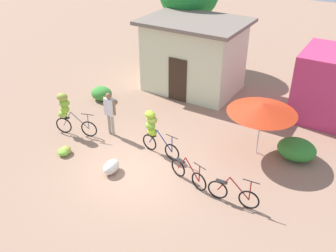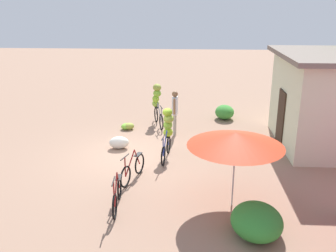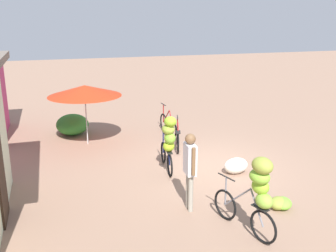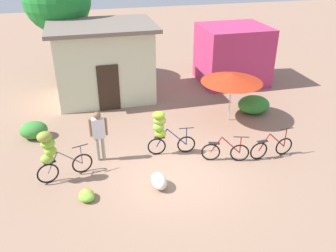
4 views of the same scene
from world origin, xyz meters
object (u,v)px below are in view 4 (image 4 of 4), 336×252
shop_pink (232,55)px  person_vendor (99,131)px  building_low (104,61)px  market_umbrella (232,78)px  produce_sack (159,181)px  bicycle_leftmost (52,152)px  bicycle_by_shop (272,148)px  bicycle_near_pile (162,129)px  banana_pile_on_ground (87,195)px  bicycle_center_loaded (225,152)px

shop_pink → person_vendor: bearing=-140.8°
building_low → market_umbrella: 5.87m
market_umbrella → produce_sack: bearing=-136.0°
bicycle_leftmost → bicycle_by_shop: bicycle_leftmost is taller
bicycle_leftmost → shop_pink: bearing=37.8°
bicycle_near_pile → produce_sack: 2.00m
banana_pile_on_ground → produce_sack: size_ratio=1.00×
market_umbrella → bicycle_near_pile: 3.80m
building_low → bicycle_near_pile: bearing=-76.4°
bicycle_leftmost → bicycle_center_loaded: size_ratio=1.12×
bicycle_leftmost → bicycle_center_loaded: bearing=-2.7°
market_umbrella → bicycle_near_pile: size_ratio=1.46×
bicycle_near_pile → market_umbrella: bearing=30.0°
shop_pink → market_umbrella: size_ratio=1.34×
bicycle_near_pile → banana_pile_on_ground: bearing=-145.8°
bicycle_leftmost → bicycle_by_shop: size_ratio=1.06×
shop_pink → bicycle_by_shop: (-1.54, -7.05, -1.06)m
bicycle_leftmost → bicycle_by_shop: (7.02, -0.42, -0.67)m
building_low → banana_pile_on_ground: (-1.30, -7.35, -1.56)m
produce_sack → person_vendor: size_ratio=0.39×
building_low → produce_sack: 7.51m
building_low → produce_sack: building_low is taller
bicycle_near_pile → person_vendor: (-2.07, 0.16, 0.11)m
produce_sack → person_vendor: bearing=128.4°
shop_pink → produce_sack: (-5.59, -7.74, -1.19)m
bicycle_center_loaded → produce_sack: bicycle_center_loaded is taller
bicycle_by_shop → person_vendor: person_vendor is taller
bicycle_leftmost → bicycle_near_pile: size_ratio=1.04×
bicycle_center_loaded → person_vendor: person_vendor is taller
shop_pink → bicycle_center_loaded: shop_pink is taller
bicycle_near_pile → person_vendor: size_ratio=0.93×
bicycle_center_loaded → banana_pile_on_ground: size_ratio=2.19×
building_low → produce_sack: (0.81, -7.32, -1.47)m
market_umbrella → bicycle_by_shop: 3.29m
building_low → market_umbrella: (4.56, -3.69, 0.13)m
bicycle_center_loaded → building_low: bearing=116.8°
market_umbrella → bicycle_by_shop: (0.30, -2.93, -1.47)m
market_umbrella → banana_pile_on_ground: (-5.86, -3.66, -1.69)m
market_umbrella → banana_pile_on_ground: size_ratio=3.43×
banana_pile_on_ground → person_vendor: bearing=73.5°
building_low → banana_pile_on_ground: bearing=-100.1°
market_umbrella → produce_sack: 5.46m
shop_pink → bicycle_leftmost: 10.83m
market_umbrella → bicycle_near_pile: market_umbrella is taller
market_umbrella → bicycle_by_shop: size_ratio=1.49×
banana_pile_on_ground → produce_sack: produce_sack is taller
bicycle_center_loaded → produce_sack: 2.60m
bicycle_near_pile → person_vendor: person_vendor is taller
bicycle_leftmost → produce_sack: bicycle_leftmost is taller
market_umbrella → produce_sack: market_umbrella is taller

